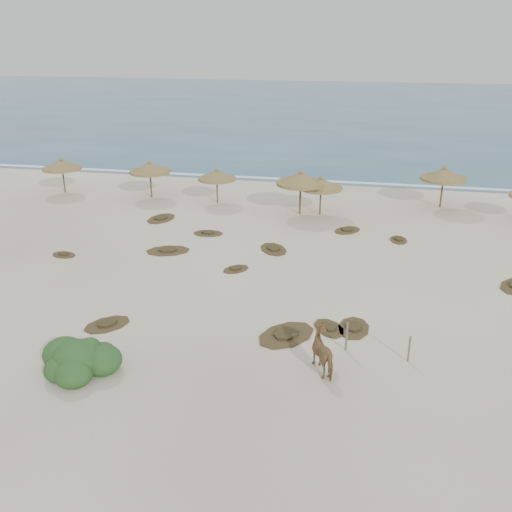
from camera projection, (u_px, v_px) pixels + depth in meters
The scene contains 25 objects.
ground at pixel (229, 325), 24.76m from camera, with size 160.00×160.00×0.00m, color #F5E2C9.
ocean at pixel (341, 108), 92.98m from camera, with size 200.00×100.00×0.01m, color navy.
foam_line at pixel (304, 180), 48.41m from camera, with size 70.00×0.60×0.01m, color white.
palapa_0 at pixel (62, 165), 44.05m from camera, with size 3.23×3.23×2.79m.
palapa_1 at pixel (150, 168), 42.76m from camera, with size 3.71×3.71×2.89m.
palapa_2 at pixel (217, 175), 41.49m from camera, with size 3.28×3.28×2.63m.
palapa_3 at pixel (301, 179), 38.74m from camera, with size 4.07×4.07×3.19m.
palapa_4 at pixel (321, 184), 38.72m from camera, with size 3.29×3.29×2.77m.
palapa_5 at pixel (444, 175), 40.18m from camera, with size 3.78×3.78×3.10m.
horse at pixel (326, 352), 21.19m from camera, with size 0.84×1.85×1.56m, color olive.
fence_post_near at pixel (409, 349), 21.87m from camera, with size 0.08×0.08×1.09m, color #6F6453.
fence_post_far at pixel (347, 336), 22.60m from camera, with size 0.09×0.09×1.24m, color #6F6453.
bush at pixel (78, 360), 21.28m from camera, with size 3.15×2.78×1.41m.
scrub_1 at pixel (168, 250), 32.94m from camera, with size 2.91×2.38×0.16m.
scrub_2 at pixel (236, 269), 30.42m from camera, with size 1.75×1.80×0.16m.
scrub_3 at pixel (273, 249), 33.17m from camera, with size 2.33×2.62×0.16m.
scrub_4 at pixel (354, 328), 24.43m from camera, with size 1.45×2.13×0.16m.
scrub_6 at pixel (161, 218), 38.52m from camera, with size 2.09×2.73×0.16m.
scrub_7 at pixel (347, 230), 36.27m from camera, with size 2.21×2.33×0.16m.
scrub_8 at pixel (64, 255), 32.35m from camera, with size 1.63×1.23×0.16m.
scrub_9 at pixel (286, 335), 23.88m from camera, with size 3.11×3.34×0.16m.
scrub_10 at pixel (399, 240), 34.62m from camera, with size 1.16×1.66×0.16m.
scrub_11 at pixel (107, 324), 24.73m from camera, with size 2.36×2.45×0.16m.
scrub_12 at pixel (329, 328), 24.42m from camera, with size 1.91×2.13×0.16m.
scrub_13 at pixel (208, 233), 35.74m from camera, with size 1.97×1.35×0.16m.
Camera 1 is at (5.53, -21.20, 11.98)m, focal length 40.00 mm.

